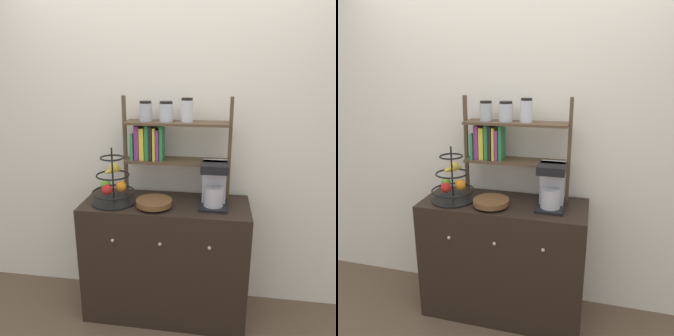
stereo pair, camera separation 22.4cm
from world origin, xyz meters
TOP-DOWN VIEW (x-y plane):
  - ground_plane at (0.00, 0.00)m, footprint 12.00×12.00m
  - wall_back at (0.00, 0.51)m, footprint 7.00×0.05m
  - sideboard at (0.00, 0.23)m, footprint 1.18×0.48m
  - coffee_maker at (0.34, 0.23)m, footprint 0.19×0.22m
  - fruit_stand at (-0.37, 0.19)m, footprint 0.31×0.31m
  - wooden_bowl at (-0.07, 0.15)m, footprint 0.25×0.25m
  - shelf_hutch at (-0.04, 0.35)m, footprint 0.77×0.20m

SIDE VIEW (x-z plane):
  - ground_plane at x=0.00m, z-range 0.00..0.00m
  - sideboard at x=0.00m, z-range 0.00..0.89m
  - wooden_bowl at x=-0.07m, z-range 0.90..0.95m
  - fruit_stand at x=-0.37m, z-range 0.82..1.22m
  - coffee_maker at x=0.34m, z-range 0.89..1.21m
  - wall_back at x=0.00m, z-range 0.00..2.60m
  - shelf_hutch at x=-0.04m, z-range 0.98..1.72m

